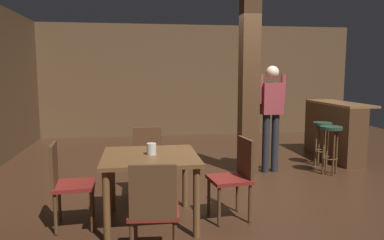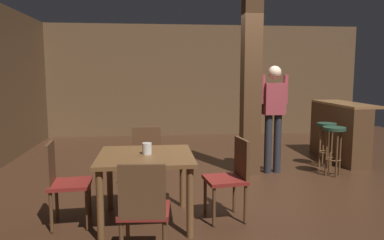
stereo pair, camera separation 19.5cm
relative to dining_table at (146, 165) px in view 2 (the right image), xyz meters
name	(u,v)px [view 2 (the right image)]	position (x,y,z in m)	size (l,w,h in m)	color
ground_plane	(251,186)	(1.47, 1.13, -0.63)	(10.80, 10.80, 0.00)	#382114
wall_back	(205,81)	(1.47, 5.63, 0.77)	(8.00, 0.10, 2.80)	brown
pillar	(251,86)	(1.63, 1.81, 0.77)	(0.28, 0.28, 2.80)	#4C301C
dining_table	(146,165)	(0.00, 0.00, 0.00)	(1.00, 1.00, 0.75)	brown
chair_north	(147,158)	(0.00, 0.88, -0.13)	(0.42, 0.42, 0.89)	maroon
chair_west	(63,179)	(-0.87, 0.00, -0.13)	(0.45, 0.45, 0.89)	maroon
chair_east	(232,174)	(0.93, -0.01, -0.13)	(0.47, 0.47, 0.89)	maroon
chair_south	(144,207)	(-0.01, -0.92, -0.13)	(0.45, 0.45, 0.89)	maroon
napkin_cup	(147,149)	(0.02, 0.01, 0.18)	(0.10, 0.10, 0.12)	beige
standing_person	(274,111)	(2.01, 1.81, 0.37)	(0.47, 0.23, 1.72)	maroon
bar_counter	(339,131)	(3.53, 2.58, -0.09)	(0.56, 1.63, 1.06)	brown
bar_stool_near	(334,140)	(2.90, 1.53, -0.06)	(0.34, 0.34, 0.77)	#1E3828
bar_stool_mid	(326,135)	(3.04, 2.08, -0.07)	(0.32, 0.32, 0.76)	#1E3828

